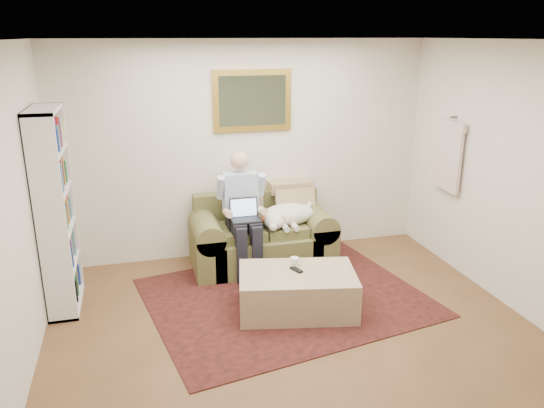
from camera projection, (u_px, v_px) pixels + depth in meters
name	position (u px, v px, depth m)	size (l,w,h in m)	color
room_shell	(301.00, 203.00, 4.43)	(4.51, 5.00, 2.61)	brown
rug	(285.00, 297.00, 5.57)	(2.74, 2.20, 0.01)	black
sofa	(262.00, 242.00, 6.31)	(1.65, 0.84, 0.99)	brown
seated_man	(244.00, 215.00, 5.99)	(0.54, 0.78, 1.39)	#8CA0D8
laptop	(245.00, 214.00, 5.92)	(0.32, 0.25, 0.23)	black
sleeping_dog	(288.00, 214.00, 6.20)	(0.68, 0.43, 0.25)	white
ottoman	(297.00, 292.00, 5.26)	(1.14, 0.72, 0.41)	tan
coffee_mug	(294.00, 262.00, 5.31)	(0.08, 0.08, 0.10)	white
tv_remote	(296.00, 270.00, 5.23)	(0.05, 0.15, 0.02)	black
bookshelf	(55.00, 211.00, 5.15)	(0.28, 0.80, 2.00)	white
wall_mirror	(252.00, 101.00, 6.21)	(0.94, 0.04, 0.72)	gold
hanging_shirt	(449.00, 152.00, 6.09)	(0.06, 0.52, 0.90)	beige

